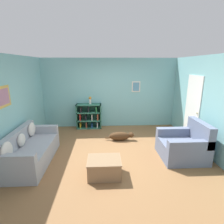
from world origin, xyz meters
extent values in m
plane|color=brown|center=(0.00, 0.00, 0.00)|extent=(14.00, 14.00, 0.00)
cube|color=#7AB7BC|center=(0.00, 2.25, 1.30)|extent=(5.60, 0.10, 2.60)
cube|color=silver|center=(1.00, 2.19, 1.55)|extent=(0.32, 0.02, 0.40)
cube|color=#568EAD|center=(1.00, 2.18, 1.55)|extent=(0.24, 0.01, 0.32)
cube|color=#7AB7BC|center=(-2.55, 0.00, 1.30)|extent=(0.10, 5.00, 2.60)
cube|color=gold|center=(-2.49, -0.40, 1.65)|extent=(0.02, 0.56, 0.48)
cube|color=#A37089|center=(-2.48, -0.40, 1.65)|extent=(0.01, 0.44, 0.36)
cube|color=#7AB7BC|center=(2.55, 0.00, 1.30)|extent=(0.10, 5.00, 2.60)
cube|color=white|center=(2.49, 0.70, 1.02)|extent=(0.02, 0.84, 2.05)
sphere|color=tan|center=(2.46, 0.35, 1.00)|extent=(0.05, 0.05, 0.05)
cube|color=#9399A3|center=(-2.00, -0.40, 0.22)|extent=(0.85, 1.85, 0.44)
cube|color=#9399A3|center=(-2.34, -0.40, 0.63)|extent=(0.16, 1.85, 0.37)
cube|color=#9399A3|center=(-2.00, -1.25, 0.55)|extent=(0.85, 0.16, 0.22)
cube|color=#9399A3|center=(-2.00, 0.44, 0.55)|extent=(0.85, 0.16, 0.22)
ellipsoid|color=beige|center=(-2.22, -1.05, 0.64)|extent=(0.14, 0.40, 0.40)
ellipsoid|color=beige|center=(-2.22, -0.40, 0.60)|extent=(0.14, 0.31, 0.31)
ellipsoid|color=beige|center=(-2.22, 0.24, 0.63)|extent=(0.14, 0.38, 0.38)
cube|color=#2D6B56|center=(-1.24, 2.00, 0.47)|extent=(0.04, 0.35, 0.94)
cube|color=#2D6B56|center=(-0.35, 2.00, 0.47)|extent=(0.04, 0.35, 0.94)
cube|color=#2D6B56|center=(-0.79, 2.17, 0.47)|extent=(0.93, 0.02, 0.94)
cube|color=#2D6B56|center=(-0.79, 2.00, 0.02)|extent=(0.93, 0.35, 0.04)
cube|color=#2D6B56|center=(-0.79, 2.00, 0.31)|extent=(0.93, 0.35, 0.04)
cube|color=#2D6B56|center=(-0.79, 2.00, 0.62)|extent=(0.93, 0.35, 0.04)
cube|color=#2D6B56|center=(-0.79, 2.00, 0.92)|extent=(0.93, 0.35, 0.04)
cube|color=gold|center=(-1.12, 1.99, 0.13)|extent=(0.03, 0.26, 0.22)
cube|color=#B22823|center=(-1.12, 1.99, 0.46)|extent=(0.03, 0.26, 0.25)
cube|color=black|center=(-1.08, 1.99, 0.74)|extent=(0.04, 0.26, 0.19)
cube|color=brown|center=(-0.90, 1.99, 0.13)|extent=(0.04, 0.26, 0.23)
cube|color=black|center=(-0.91, 1.99, 0.43)|extent=(0.04, 0.26, 0.20)
cube|color=black|center=(-0.80, 1.99, 0.77)|extent=(0.03, 0.26, 0.25)
cube|color=#234C9E|center=(-0.69, 1.99, 0.11)|extent=(0.03, 0.26, 0.18)
cube|color=silver|center=(-0.68, 1.99, 0.45)|extent=(0.03, 0.26, 0.23)
cube|color=#287A3D|center=(-0.51, 1.99, 0.75)|extent=(0.04, 0.26, 0.22)
cube|color=silver|center=(-0.48, 1.99, 0.13)|extent=(0.04, 0.26, 0.22)
cube|color=brown|center=(-0.46, 1.99, 0.45)|extent=(0.05, 0.26, 0.24)
cube|color=slate|center=(1.76, -0.35, 0.22)|extent=(1.07, 1.03, 0.44)
cube|color=slate|center=(2.21, -0.35, 0.70)|extent=(0.18, 1.03, 0.53)
cube|color=slate|center=(1.76, -0.78, 0.55)|extent=(1.07, 0.18, 0.22)
cube|color=slate|center=(1.76, 0.08, 0.55)|extent=(1.07, 0.18, 0.22)
cube|color=#846647|center=(-0.24, -1.04, 0.19)|extent=(0.70, 0.53, 0.39)
cube|color=#8F6E4D|center=(-0.24, -1.04, 0.37)|extent=(0.72, 0.56, 0.03)
ellipsoid|color=#472D19|center=(0.26, 0.79, 0.14)|extent=(0.66, 0.25, 0.28)
sphere|color=#472D19|center=(0.64, 0.79, 0.18)|extent=(0.18, 0.18, 0.18)
ellipsoid|color=#472D19|center=(-0.12, 0.83, 0.07)|extent=(0.20, 0.05, 0.05)
cylinder|color=silver|center=(-0.73, 2.00, 1.03)|extent=(0.08, 0.08, 0.18)
sphere|color=orange|center=(-0.73, 2.00, 1.17)|extent=(0.11, 0.11, 0.11)
camera|label=1|loc=(-0.24, -4.38, 2.33)|focal=28.00mm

